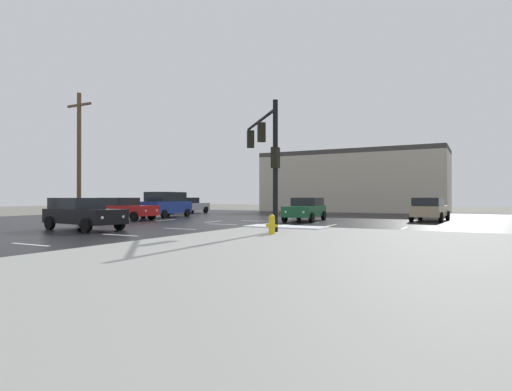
% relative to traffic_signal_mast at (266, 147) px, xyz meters
% --- Properties ---
extents(ground_plane, '(120.00, 120.00, 0.00)m').
position_rel_traffic_signal_mast_xyz_m(ground_plane, '(-4.61, 5.38, -3.99)').
color(ground_plane, slate).
extents(road_asphalt, '(44.00, 44.00, 0.02)m').
position_rel_traffic_signal_mast_xyz_m(road_asphalt, '(-4.61, 5.38, -3.98)').
color(road_asphalt, black).
rests_on(road_asphalt, ground_plane).
extents(sidewalk_corner, '(18.00, 18.00, 0.14)m').
position_rel_traffic_signal_mast_xyz_m(sidewalk_corner, '(7.39, -6.62, -3.92)').
color(sidewalk_corner, '#9E9E99').
rests_on(sidewalk_corner, ground_plane).
extents(snow_strip_curbside, '(4.00, 1.60, 0.06)m').
position_rel_traffic_signal_mast_xyz_m(snow_strip_curbside, '(0.39, 1.38, -3.82)').
color(snow_strip_curbside, white).
rests_on(snow_strip_curbside, sidewalk_corner).
extents(lane_markings, '(36.15, 36.15, 0.01)m').
position_rel_traffic_signal_mast_xyz_m(lane_markings, '(-3.41, 4.00, -3.97)').
color(lane_markings, silver).
rests_on(lane_markings, road_asphalt).
extents(traffic_signal_mast, '(3.85, 4.37, 5.70)m').
position_rel_traffic_signal_mast_xyz_m(traffic_signal_mast, '(0.00, 0.00, 0.00)').
color(traffic_signal_mast, black).
rests_on(traffic_signal_mast, sidewalk_corner).
extents(fire_hydrant, '(0.48, 0.26, 0.79)m').
position_rel_traffic_signal_mast_xyz_m(fire_hydrant, '(1.39, -2.25, -3.45)').
color(fire_hydrant, gold).
rests_on(fire_hydrant, sidewalk_corner).
extents(strip_building_background, '(19.88, 8.00, 6.76)m').
position_rel_traffic_signal_mast_xyz_m(strip_building_background, '(-3.77, 29.39, -0.61)').
color(strip_building_background, '#BCB29E').
rests_on(strip_building_background, ground_plane).
extents(sedan_silver, '(2.09, 4.57, 1.58)m').
position_rel_traffic_signal_mast_xyz_m(sedan_silver, '(-16.98, 16.26, -3.14)').
color(sedan_silver, '#B7BABF').
rests_on(sedan_silver, road_asphalt).
extents(suv_blue, '(2.55, 4.97, 2.03)m').
position_rel_traffic_signal_mast_xyz_m(suv_blue, '(-13.44, 8.69, -2.90)').
color(suv_blue, navy).
rests_on(suv_blue, road_asphalt).
extents(sedan_tan, '(2.27, 4.63, 1.58)m').
position_rel_traffic_signal_mast_xyz_m(sedan_tan, '(5.87, 12.89, -3.14)').
color(sedan_tan, tan).
rests_on(sedan_tan, road_asphalt).
extents(sedan_green, '(2.33, 4.65, 1.58)m').
position_rel_traffic_signal_mast_xyz_m(sedan_green, '(-1.53, 8.96, -3.14)').
color(sedan_green, '#195933').
rests_on(sedan_green, road_asphalt).
extents(sedan_red, '(4.62, 2.22, 1.58)m').
position_rel_traffic_signal_mast_xyz_m(sedan_red, '(-13.38, 4.14, -3.14)').
color(sedan_red, '#B21919').
rests_on(sedan_red, road_asphalt).
extents(sedan_black, '(4.68, 2.42, 1.58)m').
position_rel_traffic_signal_mast_xyz_m(sedan_black, '(-8.53, -3.33, -3.14)').
color(sedan_black, black).
rests_on(sedan_black, road_asphalt).
extents(utility_pole_mid, '(2.20, 0.28, 8.57)m').
position_rel_traffic_signal_mast_xyz_m(utility_pole_mid, '(-14.64, 1.38, 0.51)').
color(utility_pole_mid, brown).
rests_on(utility_pole_mid, ground_plane).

